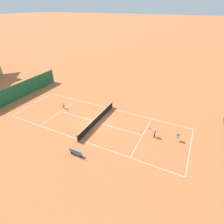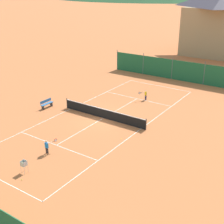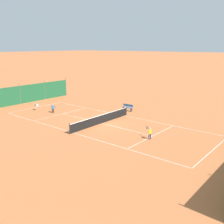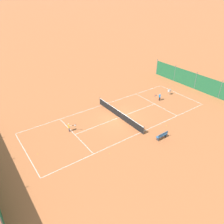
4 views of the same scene
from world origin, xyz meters
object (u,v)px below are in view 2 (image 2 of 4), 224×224
at_px(tennis_ball_alley_left, 121,139).
at_px(tennis_ball_near_corner, 93,93).
at_px(tennis_net, 103,113).
at_px(tennis_ball_service_box, 22,180).
at_px(tennis_ball_by_net_left, 150,86).
at_px(alpine_chalet, 224,21).
at_px(player_near_service, 47,146).
at_px(player_near_baseline, 145,94).
at_px(ball_hopper, 24,164).
at_px(courtside_bench, 47,104).
at_px(tennis_ball_alley_right, 40,118).

relative_size(tennis_ball_alley_left, tennis_ball_near_corner, 1.00).
height_order(tennis_net, tennis_ball_service_box, tennis_net).
relative_size(tennis_net, tennis_ball_by_net_left, 139.09).
relative_size(tennis_net, alpine_chalet, 0.71).
bearing_deg(player_near_service, tennis_ball_by_net_left, 93.62).
xyz_separation_m(player_near_baseline, tennis_ball_near_corner, (-5.93, -1.55, -0.61)).
distance_m(tennis_net, ball_hopper, 10.45).
distance_m(tennis_ball_service_box, tennis_ball_near_corner, 17.37).
bearing_deg(player_near_baseline, alpine_chalet, 89.87).
bearing_deg(tennis_ball_near_corner, tennis_ball_by_net_left, 54.92).
bearing_deg(alpine_chalet, tennis_ball_by_net_left, -94.48).
xyz_separation_m(ball_hopper, courtside_bench, (-7.23, 9.31, -0.21)).
xyz_separation_m(player_near_service, tennis_ball_alley_left, (3.32, 5.10, -0.63)).
relative_size(tennis_ball_alley_left, tennis_ball_by_net_left, 1.00).
xyz_separation_m(tennis_ball_alley_right, tennis_ball_near_corner, (-0.15, 8.51, 0.00)).
relative_size(tennis_ball_near_corner, alpine_chalet, 0.01).
bearing_deg(player_near_service, player_near_baseline, 87.85).
height_order(tennis_net, ball_hopper, tennis_net).
relative_size(tennis_net, player_near_service, 8.09).
distance_m(player_near_baseline, player_near_service, 14.29).
xyz_separation_m(player_near_baseline, tennis_ball_by_net_left, (-1.72, 4.44, -0.61)).
bearing_deg(tennis_ball_service_box, tennis_ball_alley_right, 129.35).
bearing_deg(tennis_ball_alley_left, tennis_net, 144.82).
xyz_separation_m(player_near_baseline, courtside_bench, (-7.26, -7.67, -0.19)).
xyz_separation_m(tennis_ball_service_box, tennis_ball_alley_right, (-6.26, 7.63, 0.00)).
height_order(tennis_ball_alley_left, alpine_chalet, alpine_chalet).
relative_size(tennis_ball_alley_left, tennis_ball_service_box, 1.00).
bearing_deg(alpine_chalet, tennis_ball_near_corner, -101.77).
distance_m(tennis_ball_by_net_left, ball_hopper, 21.49).
height_order(tennis_net, tennis_ball_near_corner, tennis_net).
height_order(player_near_baseline, tennis_ball_service_box, player_near_baseline).
bearing_deg(tennis_net, ball_hopper, -85.16).
height_order(tennis_ball_alley_right, tennis_ball_by_net_left, same).
height_order(tennis_ball_service_box, alpine_chalet, alpine_chalet).
bearing_deg(tennis_ball_by_net_left, tennis_ball_alley_left, -71.68).
xyz_separation_m(player_near_service, tennis_ball_alley_right, (-5.24, 4.22, -0.63)).
relative_size(player_near_service, tennis_ball_alley_right, 17.20).
relative_size(player_near_baseline, tennis_ball_by_net_left, 16.53).
height_order(tennis_ball_alley_right, courtside_bench, courtside_bench).
bearing_deg(tennis_net, alpine_chalet, 88.34).
xyz_separation_m(player_near_baseline, alpine_chalet, (0.06, 27.20, 5.18)).
bearing_deg(player_near_service, alpine_chalet, 89.17).
distance_m(tennis_ball_alley_left, courtside_bench, 10.17).
bearing_deg(player_near_service, courtside_bench, 135.46).
bearing_deg(alpine_chalet, player_near_service, -90.83).
height_order(player_near_baseline, alpine_chalet, alpine_chalet).
xyz_separation_m(player_near_service, ball_hopper, (0.50, -2.70, -0.01)).
bearing_deg(tennis_ball_alley_right, alpine_chalet, 81.10).
relative_size(tennis_ball_alley_right, alpine_chalet, 0.01).
relative_size(tennis_net, tennis_ball_service_box, 139.09).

